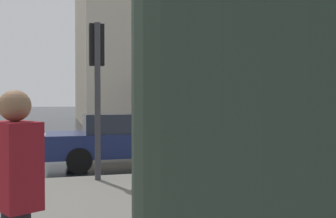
# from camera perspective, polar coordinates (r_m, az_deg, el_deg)

# --- Properties ---
(billboard_column) EXTENTS (1.23, 1.23, 3.15)m
(billboard_column) POSITION_cam_1_polar(r_m,az_deg,el_deg) (1.66, 15.30, 1.54)
(billboard_column) COLOR #28382D
(billboard_column) RESTS_ON sidewalk_pavement
(traffic_signal_post) EXTENTS (0.44, 0.30, 3.18)m
(traffic_signal_post) POSITION_cam_1_polar(r_m,az_deg,el_deg) (8.14, -10.39, 6.08)
(traffic_signal_post) COLOR #333338
(traffic_signal_post) RESTS_ON sidewalk_pavement
(car_navy) EXTENTS (1.85, 4.10, 1.41)m
(car_navy) POSITION_cam_1_polar(r_m,az_deg,el_deg) (10.60, -6.08, -4.21)
(car_navy) COLOR navy
(car_navy) RESTS_ON ground_plane
(pedestrian_in_red_jacket) EXTENTS (0.47, 0.40, 1.68)m
(pedestrian_in_red_jacket) POSITION_cam_1_polar(r_m,az_deg,el_deg) (2.95, -21.46, -10.94)
(pedestrian_in_red_jacket) COLOR maroon
(pedestrian_in_red_jacket) RESTS_ON sidewalk_pavement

